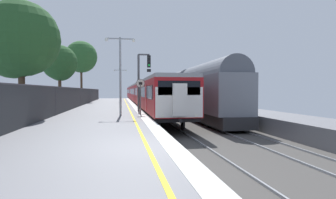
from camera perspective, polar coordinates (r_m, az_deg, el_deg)
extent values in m
cube|color=slate|center=(8.61, -18.97, -12.85)|extent=(6.40, 110.00, 1.00)
cube|color=silver|center=(8.52, 0.89, -9.42)|extent=(0.60, 110.00, 0.01)
cube|color=yellow|center=(8.42, -4.21, -9.56)|extent=(0.12, 110.00, 0.01)
cube|color=gray|center=(8.99, 7.28, -15.19)|extent=(0.07, 110.00, 0.08)
cube|color=gray|center=(9.49, 15.87, -14.33)|extent=(0.07, 110.00, 0.08)
cube|color=gray|center=(10.81, 28.54, -12.47)|extent=(0.07, 110.00, 0.08)
cube|color=maroon|center=(25.61, -2.38, 0.90)|extent=(2.80, 20.30, 2.30)
cube|color=black|center=(25.67, -2.38, -1.95)|extent=(2.64, 19.70, 0.25)
cube|color=gray|center=(25.63, -2.39, 3.74)|extent=(2.68, 20.30, 0.24)
cube|color=black|center=(25.47, -5.54, 1.56)|extent=(0.02, 18.70, 0.84)
cube|color=red|center=(20.42, -4.53, 0.39)|extent=(0.03, 1.10, 1.90)
cube|color=red|center=(30.54, -6.22, 0.84)|extent=(0.03, 1.10, 1.90)
cylinder|color=black|center=(18.15, -1.81, -5.07)|extent=(0.12, 0.84, 0.84)
cylinder|color=black|center=(18.43, 3.02, -4.96)|extent=(0.12, 0.84, 0.84)
cylinder|color=black|center=(33.12, -5.37, -1.98)|extent=(0.12, 0.84, 0.84)
cylinder|color=black|center=(33.27, -2.68, -1.95)|extent=(0.12, 0.84, 0.84)
cube|color=maroon|center=(46.43, -5.63, 1.28)|extent=(2.80, 20.30, 2.30)
cube|color=black|center=(46.45, -5.63, -0.29)|extent=(2.64, 19.70, 0.25)
cube|color=gray|center=(46.43, -5.64, 2.85)|extent=(2.68, 20.30, 0.24)
cube|color=black|center=(46.35, -7.38, 1.64)|extent=(0.02, 18.70, 0.84)
cube|color=red|center=(41.28, -7.10, 1.08)|extent=(0.03, 1.10, 1.90)
cube|color=red|center=(51.42, -7.60, 1.21)|extent=(0.03, 1.10, 1.90)
cylinder|color=black|center=(38.90, -6.00, -1.42)|extent=(0.12, 0.84, 0.84)
cylinder|color=black|center=(39.03, -3.71, -1.41)|extent=(0.12, 0.84, 0.84)
cylinder|color=black|center=(53.96, -7.01, -0.54)|extent=(0.12, 0.84, 0.84)
cylinder|color=black|center=(54.06, -5.36, -0.53)|extent=(0.12, 0.84, 0.84)
cube|color=maroon|center=(67.29, -6.87, 1.42)|extent=(2.80, 20.30, 2.30)
cube|color=black|center=(67.31, -6.87, 0.34)|extent=(2.64, 19.70, 0.25)
cube|color=gray|center=(67.30, -6.88, 2.51)|extent=(2.68, 20.30, 0.24)
cube|color=black|center=(67.24, -8.07, 1.67)|extent=(0.02, 18.70, 0.84)
cube|color=red|center=(62.17, -7.95, 1.30)|extent=(0.03, 1.10, 1.90)
cube|color=red|center=(72.32, -8.18, 1.36)|extent=(0.03, 1.10, 1.90)
cylinder|color=black|center=(59.75, -7.26, -0.32)|extent=(0.12, 0.84, 0.84)
cylinder|color=black|center=(59.84, -5.77, -0.31)|extent=(0.12, 0.84, 0.84)
cylinder|color=black|center=(74.84, -7.74, 0.10)|extent=(0.12, 0.84, 0.84)
cylinder|color=black|center=(74.91, -6.55, 0.10)|extent=(0.12, 0.84, 0.84)
cube|color=silver|center=(15.64, 2.29, -0.58)|extent=(2.70, 0.10, 1.70)
cube|color=black|center=(15.62, 2.30, 2.36)|extent=(2.40, 0.08, 0.80)
cube|color=silver|center=(15.50, 2.40, -0.04)|extent=(0.80, 0.24, 1.80)
cylinder|color=white|center=(15.47, -1.12, -3.39)|extent=(0.18, 0.06, 0.18)
cylinder|color=white|center=(15.86, 5.70, -3.27)|extent=(0.18, 0.06, 0.18)
cylinder|color=black|center=(15.44, 2.51, -4.33)|extent=(0.20, 0.35, 0.20)
cube|color=black|center=(46.44, -5.64, 3.15)|extent=(0.60, 0.90, 0.20)
cube|color=#232326|center=(23.35, 8.46, -3.25)|extent=(2.30, 12.18, 0.79)
cube|color=slate|center=(23.26, 8.48, 1.15)|extent=(2.60, 11.38, 2.80)
cylinder|color=#515660|center=(23.29, 8.50, 4.60)|extent=(2.39, 10.98, 2.39)
cylinder|color=black|center=(19.26, 10.04, -4.70)|extent=(0.12, 0.84, 0.84)
cylinder|color=black|center=(19.83, 14.30, -4.54)|extent=(0.12, 0.84, 0.84)
cylinder|color=black|center=(27.07, 4.20, -2.81)|extent=(0.12, 0.84, 0.84)
cylinder|color=black|center=(27.48, 7.36, -2.75)|extent=(0.12, 0.84, 0.84)
cube|color=#232326|center=(35.88, 2.02, -1.48)|extent=(2.30, 12.18, 0.79)
cube|color=slate|center=(35.83, 2.02, 1.38)|extent=(2.60, 11.38, 2.80)
cylinder|color=#515660|center=(35.85, 2.02, 3.62)|extent=(2.39, 10.98, 2.39)
cylinder|color=black|center=(31.74, 2.13, -2.13)|extent=(0.12, 0.84, 0.84)
cylinder|color=black|center=(32.09, 4.86, -2.10)|extent=(0.12, 0.84, 0.84)
cylinder|color=black|center=(39.77, -0.27, -1.34)|extent=(0.12, 0.84, 0.84)
cylinder|color=black|center=(40.05, 1.93, -1.32)|extent=(0.12, 0.84, 0.84)
cylinder|color=#47474C|center=(23.23, -5.98, 3.38)|extent=(0.18, 0.18, 4.63)
cube|color=#47474C|center=(23.44, -4.89, 9.05)|extent=(0.90, 0.12, 0.12)
cube|color=black|center=(23.41, -3.90, 7.71)|extent=(0.28, 0.20, 1.00)
cylinder|color=black|center=(23.33, -3.87, 8.52)|extent=(0.16, 0.04, 0.16)
cylinder|color=black|center=(23.29, -3.87, 7.74)|extent=(0.16, 0.04, 0.16)
cylinder|color=#19D83F|center=(23.26, -3.87, 6.96)|extent=(0.16, 0.04, 0.16)
cube|color=black|center=(23.35, -3.90, 5.88)|extent=(0.32, 0.16, 0.24)
cylinder|color=#59595B|center=(19.62, -5.59, 0.01)|extent=(0.08, 0.08, 2.12)
cylinder|color=black|center=(19.61, -5.60, 3.27)|extent=(0.59, 0.02, 0.59)
cylinder|color=silver|center=(19.60, -5.60, 3.27)|extent=(0.56, 0.02, 0.56)
cube|color=black|center=(19.59, -5.60, 3.27)|extent=(0.24, 0.01, 0.18)
cylinder|color=#93999E|center=(19.22, -9.64, 4.62)|extent=(0.14, 0.14, 5.25)
cube|color=#93999E|center=(19.51, -8.32, 12.05)|extent=(0.90, 0.08, 0.08)
cylinder|color=silver|center=(19.51, -6.97, 11.81)|extent=(0.20, 0.20, 0.18)
cube|color=#93999E|center=(19.51, -11.03, 12.03)|extent=(0.90, 0.08, 0.08)
cylinder|color=silver|center=(19.51, -12.37, 11.78)|extent=(0.20, 0.20, 0.18)
cylinder|color=#93999E|center=(43.80, -9.63, 2.80)|extent=(0.14, 0.14, 4.93)
cube|color=#93999E|center=(43.91, -9.05, 5.89)|extent=(0.90, 0.08, 0.08)
cylinder|color=silver|center=(43.91, -8.46, 5.78)|extent=(0.20, 0.20, 0.18)
cube|color=#93999E|center=(43.91, -10.23, 5.88)|extent=(0.90, 0.08, 0.08)
cylinder|color=silver|center=(43.91, -10.82, 5.77)|extent=(0.20, 0.20, 0.18)
cylinder|color=#38383D|center=(20.39, -21.86, -0.30)|extent=(0.07, 0.07, 1.93)
cylinder|color=#38383D|center=(31.90, -17.41, 0.44)|extent=(0.07, 0.07, 1.93)
cylinder|color=#38383D|center=(43.51, -15.32, 0.79)|extent=(0.07, 0.07, 1.93)
cylinder|color=#38383D|center=(55.15, -14.12, 1.00)|extent=(0.07, 0.07, 1.93)
cylinder|color=#473323|center=(33.48, -21.08, 2.00)|extent=(0.35, 0.35, 3.73)
sphere|color=#234C23|center=(33.62, -21.13, 7.00)|extent=(3.87, 3.87, 3.87)
sphere|color=#234C23|center=(33.83, -20.98, 6.15)|extent=(3.08, 3.08, 3.08)
cylinder|color=#473323|center=(20.02, -27.53, 2.01)|extent=(0.40, 0.40, 3.63)
sphere|color=#234C23|center=(20.28, -27.66, 10.87)|extent=(4.77, 4.77, 4.77)
sphere|color=#234C23|center=(20.41, -28.83, 9.10)|extent=(3.81, 3.81, 3.81)
cylinder|color=#473323|center=(44.92, -17.14, 3.09)|extent=(0.33, 0.33, 5.51)
sphere|color=#285628|center=(45.21, -17.19, 8.26)|extent=(4.80, 4.80, 4.80)
sphere|color=#285628|center=(45.08, -17.82, 7.50)|extent=(3.31, 3.31, 3.31)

